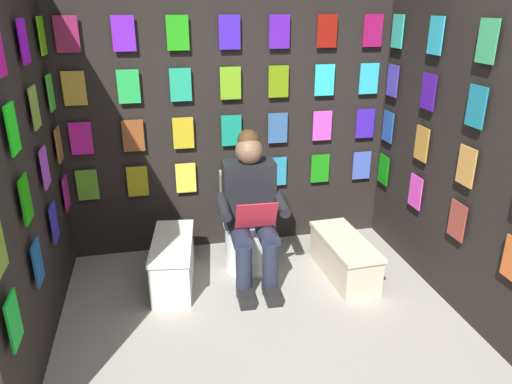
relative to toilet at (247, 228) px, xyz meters
name	(u,v)px	position (x,y,z in m)	size (l,w,h in m)	color
display_wall_back	(230,117)	(0.05, -0.46, 0.84)	(2.88, 0.14, 2.34)	black
display_wall_left	(455,140)	(-1.39, 0.61, 0.84)	(0.14, 2.05, 2.34)	black
display_wall_right	(18,167)	(1.49, 0.61, 0.84)	(0.14, 2.05, 2.34)	black
toilet	(247,228)	(0.00, 0.00, 0.00)	(0.41, 0.56, 0.77)	white
person_reading	(251,209)	(0.01, 0.23, 0.27)	(0.54, 0.69, 1.19)	black
comic_longbox_near	(173,261)	(0.62, 0.17, -0.14)	(0.40, 0.79, 0.37)	white
comic_longbox_far	(344,257)	(-0.73, 0.35, -0.17)	(0.35, 0.79, 0.32)	beige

